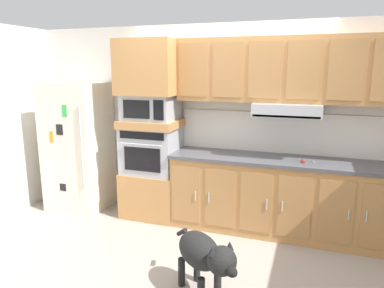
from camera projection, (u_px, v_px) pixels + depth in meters
ground_plane at (202, 251)px, 3.85m from camera, size 9.60×9.60×0.00m
back_kitchen_wall at (228, 123)px, 4.62m from camera, size 6.20×0.12×2.50m
refrigerator at (78, 146)px, 4.94m from camera, size 0.76×0.73×1.76m
oven_base_cabinet at (153, 193)px, 4.78m from camera, size 0.74×0.62×0.60m
built_in_oven at (152, 150)px, 4.65m from camera, size 0.70×0.62×0.60m
appliance_mid_shelf at (151, 123)px, 4.58m from camera, size 0.74×0.62×0.10m
microwave at (151, 107)px, 4.53m from camera, size 0.64×0.54×0.32m
appliance_upper_cabinet at (150, 67)px, 4.43m from camera, size 0.74×0.62×0.68m
lower_cabinet_run at (296, 199)px, 4.16m from camera, size 2.96×0.63×0.88m
countertop_slab at (298, 162)px, 4.06m from camera, size 3.00×0.64×0.04m
backsplash_panel at (301, 134)px, 4.27m from camera, size 3.00×0.02×0.50m
upper_cabinet_with_hood at (303, 73)px, 3.97m from camera, size 2.96×0.48×0.88m
screwdriver at (304, 161)px, 3.95m from camera, size 0.14×0.13×0.03m
dog at (204, 255)px, 2.98m from camera, size 0.74×0.69×0.63m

